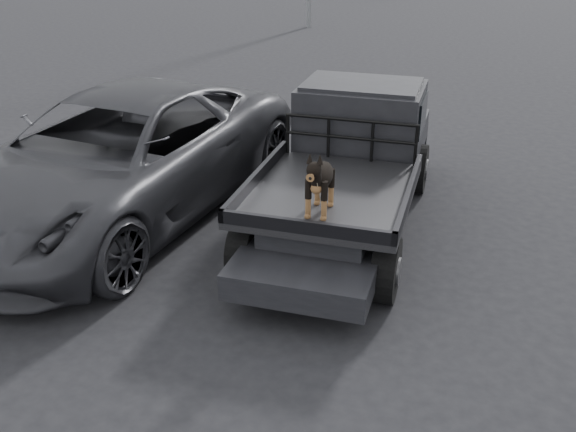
% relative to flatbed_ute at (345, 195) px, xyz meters
% --- Properties ---
extents(ground, '(120.00, 120.00, 0.00)m').
position_rel_flatbed_ute_xyz_m(ground, '(-0.07, -2.07, -0.46)').
color(ground, black).
rests_on(ground, ground).
extents(flatbed_ute, '(2.00, 5.40, 0.92)m').
position_rel_flatbed_ute_xyz_m(flatbed_ute, '(0.00, 0.00, 0.00)').
color(flatbed_ute, black).
rests_on(flatbed_ute, ground).
extents(ute_cab, '(1.72, 1.30, 0.88)m').
position_rel_flatbed_ute_xyz_m(ute_cab, '(-0.00, 0.95, 0.90)').
color(ute_cab, black).
rests_on(ute_cab, flatbed_ute).
extents(headache_rack, '(1.80, 0.08, 0.55)m').
position_rel_flatbed_ute_xyz_m(headache_rack, '(-0.00, 0.20, 0.74)').
color(headache_rack, black).
rests_on(headache_rack, flatbed_ute).
extents(dog, '(0.32, 0.60, 0.74)m').
position_rel_flatbed_ute_xyz_m(dog, '(0.02, -1.55, 0.83)').
color(dog, black).
rests_on(dog, flatbed_ute).
extents(parked_suv, '(3.67, 6.56, 1.73)m').
position_rel_flatbed_ute_xyz_m(parked_suv, '(-3.14, -0.51, 0.41)').
color(parked_suv, '#2D2E32').
rests_on(parked_suv, ground).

